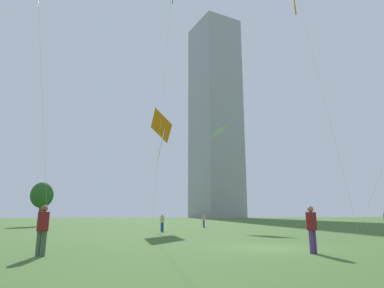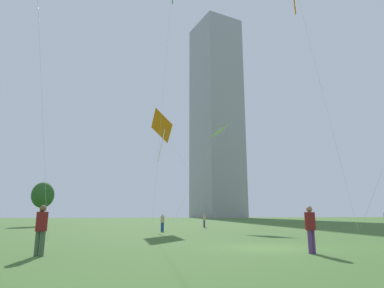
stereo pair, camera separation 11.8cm
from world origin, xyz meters
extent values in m
plane|color=#3D6028|center=(0.00, 0.00, 0.00)|extent=(280.00, 280.00, 0.00)
cylinder|color=#3F593F|center=(-9.69, -0.90, 0.45)|extent=(0.17, 0.17, 0.89)
cylinder|color=#3F593F|center=(-9.50, -0.93, 0.45)|extent=(0.17, 0.17, 0.89)
cylinder|color=maroon|center=(-9.60, -0.91, 1.25)|extent=(0.41, 0.41, 0.71)
sphere|color=brown|center=(-9.60, -0.91, 1.72)|extent=(0.24, 0.24, 0.24)
cylinder|color=#1E478C|center=(-2.87, 15.73, 0.38)|extent=(0.14, 0.14, 0.75)
cylinder|color=#1E478C|center=(-2.72, 15.78, 0.38)|extent=(0.14, 0.14, 0.75)
cylinder|color=tan|center=(-2.80, 15.76, 1.05)|extent=(0.35, 0.35, 0.60)
sphere|color=beige|center=(-2.80, 15.76, 1.45)|extent=(0.20, 0.20, 0.20)
cylinder|color=#593372|center=(3.27, 23.54, 0.38)|extent=(0.14, 0.14, 0.77)
cylinder|color=#593372|center=(3.16, 23.42, 0.38)|extent=(0.14, 0.14, 0.77)
cylinder|color=tan|center=(3.21, 23.48, 1.07)|extent=(0.35, 0.35, 0.61)
sphere|color=tan|center=(3.21, 23.48, 1.48)|extent=(0.21, 0.21, 0.21)
cylinder|color=#593372|center=(0.76, -2.35, 0.44)|extent=(0.17, 0.17, 0.89)
cylinder|color=#593372|center=(0.59, -2.42, 0.44)|extent=(0.17, 0.17, 0.89)
cylinder|color=maroon|center=(0.67, -2.39, 1.24)|extent=(0.41, 0.41, 0.70)
sphere|color=#997051|center=(0.67, -2.39, 1.71)|extent=(0.24, 0.24, 0.24)
cylinder|color=silver|center=(18.67, 12.73, 5.51)|extent=(1.50, 9.21, 11.03)
cylinder|color=silver|center=(1.43, 22.45, 5.94)|extent=(7.08, 1.01, 11.88)
pyramid|color=orange|center=(-2.09, 22.97, 11.90)|extent=(3.01, 3.07, 2.62)
cylinder|color=white|center=(-2.11, 22.95, 9.58)|extent=(0.85, 0.10, 3.94)
cylinder|color=silver|center=(8.01, 5.88, 9.52)|extent=(6.25, 3.46, 19.04)
cylinder|color=silver|center=(2.22, 23.58, 5.92)|extent=(6.22, 0.06, 11.85)
pyramid|color=white|center=(5.30, 23.61, 11.88)|extent=(2.53, 2.31, 1.41)
cylinder|color=silver|center=(-3.11, 14.33, 13.33)|extent=(1.84, 2.02, 26.66)
cylinder|color=brown|center=(-16.71, 32.72, 1.51)|extent=(0.39, 0.39, 3.03)
ellipsoid|color=#285623|center=(-16.71, 32.72, 4.04)|extent=(2.89, 2.89, 3.41)
cube|color=#939399|center=(36.06, 123.22, 46.32)|extent=(22.32, 24.33, 92.64)
camera|label=1|loc=(-6.98, -14.18, 1.51)|focal=30.08mm
camera|label=2|loc=(-6.86, -14.21, 1.51)|focal=30.08mm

